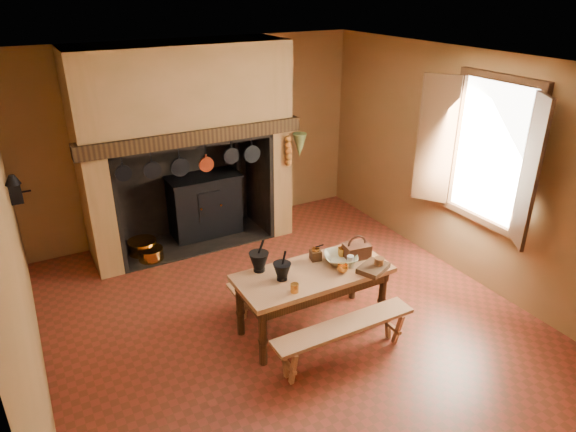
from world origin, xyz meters
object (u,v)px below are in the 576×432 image
object	(u,v)px
bench_front	(344,333)
mixing_bowl	(341,258)
iron_range	(205,204)
wicker_basket	(357,250)
work_table	(313,281)
coffee_grinder	(316,254)

from	to	relation	value
bench_front	mixing_bowl	xyz separation A→B (m)	(0.37, 0.64, 0.44)
iron_range	wicker_basket	bearing A→B (deg)	-73.76
bench_front	mixing_bowl	world-z (taller)	mixing_bowl
work_table	mixing_bowl	xyz separation A→B (m)	(0.37, 0.03, 0.16)
bench_front	iron_range	bearing A→B (deg)	93.50
work_table	bench_front	bearing A→B (deg)	-90.00
work_table	iron_range	bearing A→B (deg)	94.27
iron_range	mixing_bowl	size ratio (longest dim) A/B	4.39
coffee_grinder	wicker_basket	world-z (taller)	wicker_basket
work_table	coffee_grinder	bearing A→B (deg)	52.88
work_table	bench_front	size ratio (longest dim) A/B	1.07
work_table	coffee_grinder	size ratio (longest dim) A/B	9.58
coffee_grinder	mixing_bowl	distance (m)	0.27
coffee_grinder	wicker_basket	size ratio (longest dim) A/B	0.57
work_table	bench_front	distance (m)	0.67
work_table	bench_front	world-z (taller)	work_table
bench_front	mixing_bowl	size ratio (longest dim) A/B	4.21
work_table	mixing_bowl	distance (m)	0.40
bench_front	wicker_basket	distance (m)	0.99
coffee_grinder	mixing_bowl	size ratio (longest dim) A/B	0.47
bench_front	wicker_basket	size ratio (longest dim) A/B	5.07
iron_range	work_table	size ratio (longest dim) A/B	0.97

